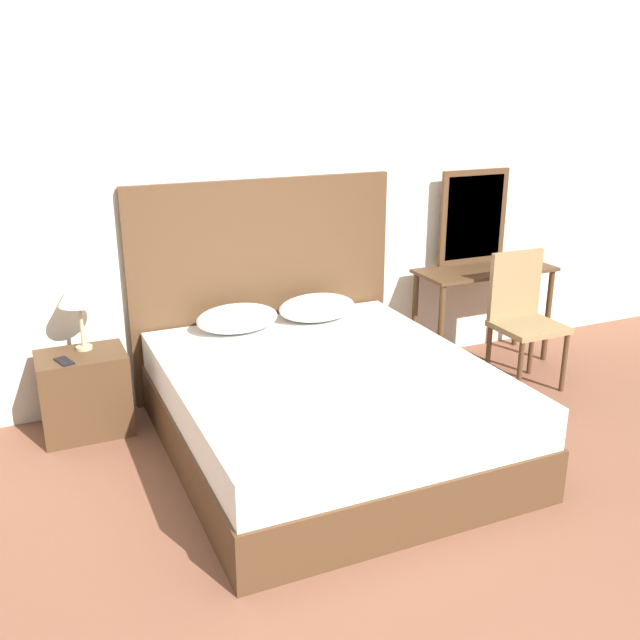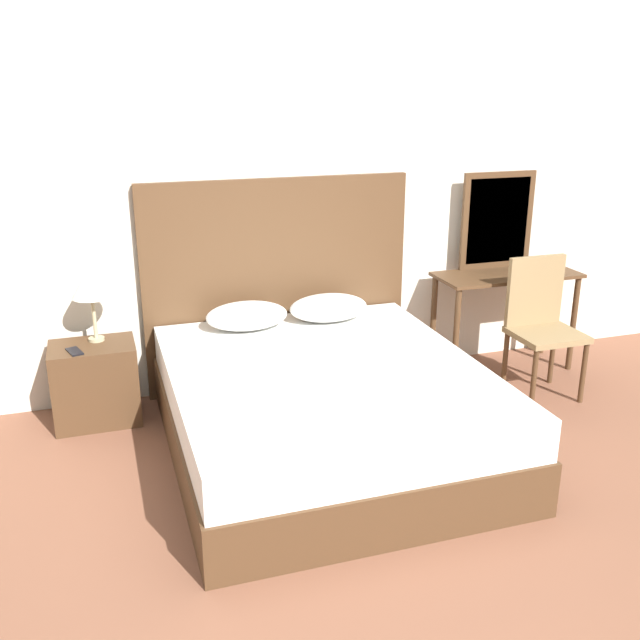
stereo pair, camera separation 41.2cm
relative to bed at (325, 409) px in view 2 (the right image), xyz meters
name	(u,v)px [view 2 (the right image)]	position (x,y,z in m)	size (l,w,h in m)	color
ground_plane	(400,610)	(-0.13, -1.40, -0.27)	(16.00, 16.00, 0.00)	brown
wall_back	(254,197)	(-0.13, 1.13, 1.08)	(10.00, 0.06, 2.70)	silver
bed	(325,409)	(0.00, 0.00, 0.00)	(1.79, 2.06, 0.54)	#4C331E
headboard	(278,285)	(0.00, 1.06, 0.48)	(1.88, 0.05, 1.49)	#4C331E
pillow_left	(247,316)	(-0.29, 0.79, 0.36)	(0.54, 0.37, 0.17)	white
pillow_right	(328,308)	(0.29, 0.79, 0.36)	(0.54, 0.37, 0.17)	white
phone_on_bed	(281,368)	(-0.25, 0.05, 0.28)	(0.16, 0.14, 0.01)	#B7B7BC
nightstand	(95,383)	(-1.28, 0.82, 0.00)	(0.53, 0.38, 0.52)	#4C331E
table_lamp	(90,283)	(-1.25, 0.90, 0.64)	(0.25, 0.25, 0.49)	tan
phone_on_nightstand	(74,351)	(-1.38, 0.73, 0.26)	(0.11, 0.16, 0.01)	black
vanity_desk	(506,291)	(1.68, 0.79, 0.35)	(1.07, 0.44, 0.75)	#4C331E
vanity_mirror	(497,220)	(1.68, 0.98, 0.85)	(0.59, 0.03, 0.72)	#4C331E
chair	(541,318)	(1.68, 0.34, 0.28)	(0.45, 0.41, 0.96)	olive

